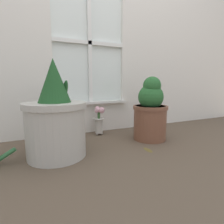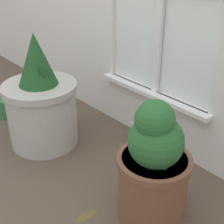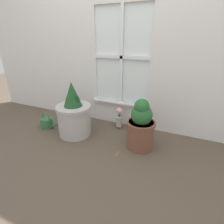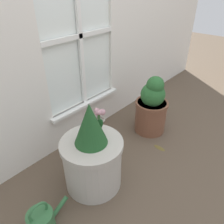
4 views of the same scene
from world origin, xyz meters
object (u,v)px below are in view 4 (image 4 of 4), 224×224
object	(u,v)px
potted_plant_right	(152,107)
potted_plant_left	(92,155)
watering_can	(42,220)
flower_vase	(99,120)

from	to	relation	value
potted_plant_right	potted_plant_left	bearing A→B (deg)	-176.87
potted_plant_left	watering_can	distance (m)	0.49
watering_can	potted_plant_left	bearing A→B (deg)	1.83
potted_plant_left	potted_plant_right	world-z (taller)	potted_plant_left
potted_plant_left	flower_vase	xyz separation A→B (m)	(0.45, 0.37, -0.10)
flower_vase	potted_plant_right	bearing A→B (deg)	-41.10
flower_vase	watering_can	bearing A→B (deg)	-156.75
potted_plant_right	flower_vase	size ratio (longest dim) A/B	1.99
potted_plant_right	watering_can	bearing A→B (deg)	-177.32
potted_plant_left	watering_can	world-z (taller)	potted_plant_left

